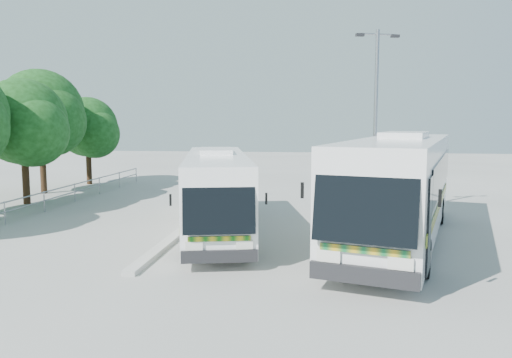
# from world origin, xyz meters

# --- Properties ---
(ground) EXTENTS (100.00, 100.00, 0.00)m
(ground) POSITION_xyz_m (0.00, 0.00, 0.00)
(ground) COLOR #A6A6A1
(ground) RESTS_ON ground
(kerb_divider) EXTENTS (0.40, 16.00, 0.15)m
(kerb_divider) POSITION_xyz_m (-2.30, 2.00, 0.07)
(kerb_divider) COLOR #B2B2AD
(kerb_divider) RESTS_ON ground
(railing) EXTENTS (0.06, 22.00, 1.00)m
(railing) POSITION_xyz_m (-10.00, 4.00, 0.74)
(railing) COLOR gray
(railing) RESTS_ON ground
(tree_far_c) EXTENTS (4.97, 4.69, 6.49)m
(tree_far_c) POSITION_xyz_m (-12.12, 5.10, 4.26)
(tree_far_c) COLOR #382314
(tree_far_c) RESTS_ON ground
(tree_far_d) EXTENTS (5.62, 5.30, 7.33)m
(tree_far_d) POSITION_xyz_m (-13.31, 8.80, 4.82)
(tree_far_d) COLOR #382314
(tree_far_d) RESTS_ON ground
(tree_far_e) EXTENTS (4.54, 4.28, 5.92)m
(tree_far_e) POSITION_xyz_m (-12.63, 13.30, 3.89)
(tree_far_e) COLOR #382314
(tree_far_e) RESTS_ON ground
(coach_main) EXTENTS (4.49, 11.12, 3.03)m
(coach_main) POSITION_xyz_m (-1.00, -0.10, 1.66)
(coach_main) COLOR white
(coach_main) RESTS_ON ground
(coach_adjacent) EXTENTS (6.13, 13.50, 3.69)m
(coach_adjacent) POSITION_xyz_m (5.81, -0.65, 2.02)
(coach_adjacent) COLOR silver
(coach_adjacent) RESTS_ON ground
(lamppost) EXTENTS (1.98, 0.82, 8.31)m
(lamppost) POSITION_xyz_m (5.41, 4.13, 4.59)
(lamppost) COLOR gray
(lamppost) RESTS_ON ground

